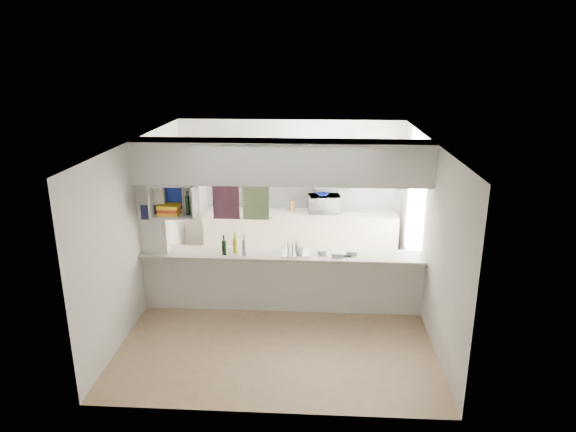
# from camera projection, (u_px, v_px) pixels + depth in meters

# --- Properties ---
(floor) EXTENTS (4.80, 4.80, 0.00)m
(floor) POSITION_uv_depth(u_px,v_px,m) (282.00, 309.00, 7.90)
(floor) COLOR #957657
(floor) RESTS_ON ground
(ceiling) EXTENTS (4.80, 4.80, 0.00)m
(ceiling) POSITION_uv_depth(u_px,v_px,m) (281.00, 141.00, 7.11)
(ceiling) COLOR white
(ceiling) RESTS_ON wall_back
(wall_back) EXTENTS (4.20, 0.00, 4.20)m
(wall_back) POSITION_uv_depth(u_px,v_px,m) (291.00, 188.00, 9.79)
(wall_back) COLOR silver
(wall_back) RESTS_ON floor
(wall_left) EXTENTS (0.00, 4.80, 4.80)m
(wall_left) POSITION_uv_depth(u_px,v_px,m) (141.00, 226.00, 7.62)
(wall_left) COLOR silver
(wall_left) RESTS_ON floor
(wall_right) EXTENTS (0.00, 4.80, 4.80)m
(wall_right) POSITION_uv_depth(u_px,v_px,m) (427.00, 232.00, 7.38)
(wall_right) COLOR silver
(wall_right) RESTS_ON floor
(servery_partition) EXTENTS (4.20, 0.50, 2.60)m
(servery_partition) POSITION_uv_depth(u_px,v_px,m) (270.00, 205.00, 7.41)
(servery_partition) COLOR silver
(servery_partition) RESTS_ON floor
(cubby_shelf) EXTENTS (0.65, 0.35, 0.50)m
(cubby_shelf) POSITION_uv_depth(u_px,v_px,m) (173.00, 202.00, 7.41)
(cubby_shelf) COLOR white
(cubby_shelf) RESTS_ON bulkhead
(kitchen_run) EXTENTS (3.60, 0.63, 2.24)m
(kitchen_run) POSITION_uv_depth(u_px,v_px,m) (298.00, 216.00, 9.67)
(kitchen_run) COLOR beige
(kitchen_run) RESTS_ON floor
(microwave) EXTENTS (0.62, 0.46, 0.32)m
(microwave) POSITION_uv_depth(u_px,v_px,m) (324.00, 204.00, 9.57)
(microwave) COLOR white
(microwave) RESTS_ON bench_top
(bowl) EXTENTS (0.23, 0.23, 0.06)m
(bowl) POSITION_uv_depth(u_px,v_px,m) (323.00, 195.00, 9.48)
(bowl) COLOR navy
(bowl) RESTS_ON microwave
(dish_rack) EXTENTS (0.46, 0.37, 0.23)m
(dish_rack) POSITION_uv_depth(u_px,v_px,m) (295.00, 248.00, 7.58)
(dish_rack) COLOR silver
(dish_rack) RESTS_ON breakfast_bar
(cup) EXTENTS (0.15, 0.15, 0.10)m
(cup) POSITION_uv_depth(u_px,v_px,m) (299.00, 251.00, 7.55)
(cup) COLOR white
(cup) RESTS_ON dish_rack
(wine_bottles) EXTENTS (0.37, 0.15, 0.34)m
(wine_bottles) POSITION_uv_depth(u_px,v_px,m) (235.00, 246.00, 7.55)
(wine_bottles) COLOR black
(wine_bottles) RESTS_ON breakfast_bar
(plastic_tubs) EXTENTS (0.58, 0.23, 0.07)m
(plastic_tubs) POSITION_uv_depth(u_px,v_px,m) (335.00, 253.00, 7.54)
(plastic_tubs) COLOR silver
(plastic_tubs) RESTS_ON breakfast_bar
(utensil_jar) EXTENTS (0.10, 0.10, 0.14)m
(utensil_jar) POSITION_uv_depth(u_px,v_px,m) (260.00, 207.00, 9.68)
(utensil_jar) COLOR black
(utensil_jar) RESTS_ON bench_top
(knife_block) EXTENTS (0.11, 0.10, 0.19)m
(knife_block) POSITION_uv_depth(u_px,v_px,m) (292.00, 206.00, 9.66)
(knife_block) COLOR brown
(knife_block) RESTS_ON bench_top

